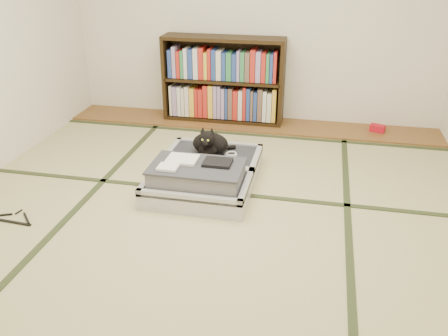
# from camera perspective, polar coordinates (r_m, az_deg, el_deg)

# --- Properties ---
(floor) EXTENTS (4.50, 4.50, 0.00)m
(floor) POSITION_cam_1_polar(r_m,az_deg,el_deg) (3.47, -2.01, -6.11)
(floor) COLOR tan
(floor) RESTS_ON ground
(wood_strip) EXTENTS (4.00, 0.50, 0.02)m
(wood_strip) POSITION_cam_1_polar(r_m,az_deg,el_deg) (5.24, 3.21, 5.30)
(wood_strip) COLOR brown
(wood_strip) RESTS_ON ground
(red_item) EXTENTS (0.17, 0.13, 0.07)m
(red_item) POSITION_cam_1_polar(r_m,az_deg,el_deg) (5.23, 17.98, 4.58)
(red_item) COLOR #B60E1E
(red_item) RESTS_ON wood_strip
(room_shell) EXTENTS (4.50, 4.50, 4.50)m
(room_shell) POSITION_cam_1_polar(r_m,az_deg,el_deg) (2.97, -2.47, 18.64)
(room_shell) COLOR white
(room_shell) RESTS_ON ground
(tatami_borders) EXTENTS (4.00, 4.50, 0.01)m
(tatami_borders) POSITION_cam_1_polar(r_m,az_deg,el_deg) (3.88, -0.28, -2.31)
(tatami_borders) COLOR #2D381E
(tatami_borders) RESTS_ON ground
(bookcase) EXTENTS (1.31, 0.30, 0.92)m
(bookcase) POSITION_cam_1_polar(r_m,az_deg,el_deg) (5.22, -0.07, 10.37)
(bookcase) COLOR black
(bookcase) RESTS_ON wood_strip
(suitcase) EXTENTS (0.80, 1.07, 0.32)m
(suitcase) POSITION_cam_1_polar(r_m,az_deg,el_deg) (3.86, -2.41, -0.74)
(suitcase) COLOR silver
(suitcase) RESTS_ON floor
(cat) EXTENTS (0.36, 0.36, 0.29)m
(cat) POSITION_cam_1_polar(r_m,az_deg,el_deg) (4.06, -1.72, 2.95)
(cat) COLOR black
(cat) RESTS_ON suitcase
(cable_coil) EXTENTS (0.11, 0.11, 0.03)m
(cable_coil) POSITION_cam_1_polar(r_m,az_deg,el_deg) (4.08, 0.87, 1.67)
(cable_coil) COLOR white
(cable_coil) RESTS_ON suitcase
(hanger) EXTENTS (0.40, 0.19, 0.01)m
(hanger) POSITION_cam_1_polar(r_m,az_deg,el_deg) (3.78, -24.32, -5.61)
(hanger) COLOR black
(hanger) RESTS_ON floor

